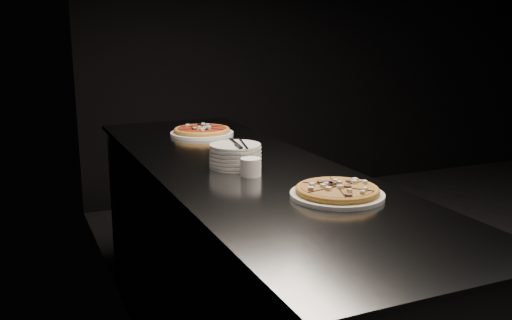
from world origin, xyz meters
name	(u,v)px	position (x,y,z in m)	size (l,w,h in m)	color
wall_left	(148,46)	(-2.50, 0.00, 1.40)	(0.02, 5.00, 2.80)	black
wall_back	(353,34)	(0.00, 2.50, 1.40)	(5.00, 0.02, 2.80)	black
counter	(244,271)	(-2.13, 0.00, 0.46)	(0.74, 2.44, 0.92)	slate
pizza_mushroom	(337,192)	(-2.01, -0.53, 0.94)	(0.32, 0.32, 0.04)	white
pizza_tomato	(202,131)	(-2.07, 0.71, 0.94)	(0.34, 0.34, 0.04)	white
plate_stack	(235,155)	(-2.17, 0.00, 0.97)	(0.21, 0.21, 0.09)	white
cutlery	(239,144)	(-2.16, -0.02, 1.02)	(0.10, 0.21, 0.01)	silver
ramekin	(251,167)	(-2.17, -0.16, 0.96)	(0.08, 0.08, 0.07)	silver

